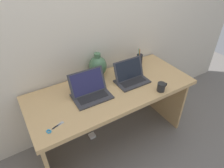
# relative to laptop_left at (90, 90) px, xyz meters

# --- Properties ---
(ground_plane) EXTENTS (6.00, 6.00, 0.00)m
(ground_plane) POSITION_rel_laptop_left_xyz_m (0.22, -0.02, -0.79)
(ground_plane) COLOR slate
(back_wall) EXTENTS (4.40, 0.04, 2.40)m
(back_wall) POSITION_rel_laptop_left_xyz_m (0.22, 0.36, 0.41)
(back_wall) COLOR beige
(back_wall) RESTS_ON ground
(desk) EXTENTS (1.60, 0.68, 0.73)m
(desk) POSITION_rel_laptop_left_xyz_m (0.22, -0.02, -0.21)
(desk) COLOR tan
(desk) RESTS_ON ground
(laptop_left) EXTENTS (0.34, 0.25, 0.22)m
(laptop_left) POSITION_rel_laptop_left_xyz_m (0.00, 0.00, 0.00)
(laptop_left) COLOR #333338
(laptop_left) RESTS_ON desk
(laptop_right) EXTENTS (0.32, 0.22, 0.21)m
(laptop_right) POSITION_rel_laptop_left_xyz_m (0.45, -0.00, -0.00)
(laptop_right) COLOR #333338
(laptop_right) RESTS_ON desk
(green_vase) EXTENTS (0.18, 0.18, 0.25)m
(green_vase) POSITION_rel_laptop_left_xyz_m (0.22, 0.26, 0.05)
(green_vase) COLOR #47704C
(green_vase) RESTS_ON desk
(coffee_mug) EXTENTS (0.11, 0.07, 0.08)m
(coffee_mug) POSITION_rel_laptop_left_xyz_m (0.60, -0.28, -0.02)
(coffee_mug) COLOR black
(coffee_mug) RESTS_ON desk
(pen_cup) EXTENTS (0.07, 0.07, 0.19)m
(pen_cup) POSITION_rel_laptop_left_xyz_m (0.73, 0.22, 0.00)
(pen_cup) COLOR black
(pen_cup) RESTS_ON desk
(scissors) EXTENTS (0.15, 0.07, 0.01)m
(scissors) POSITION_rel_laptop_left_xyz_m (-0.42, -0.22, -0.06)
(scissors) COLOR #B7B7BC
(scissors) RESTS_ON desk
(power_brick) EXTENTS (0.07, 0.07, 0.03)m
(power_brick) POSITION_rel_laptop_left_xyz_m (0.03, 0.12, -0.77)
(power_brick) COLOR white
(power_brick) RESTS_ON ground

